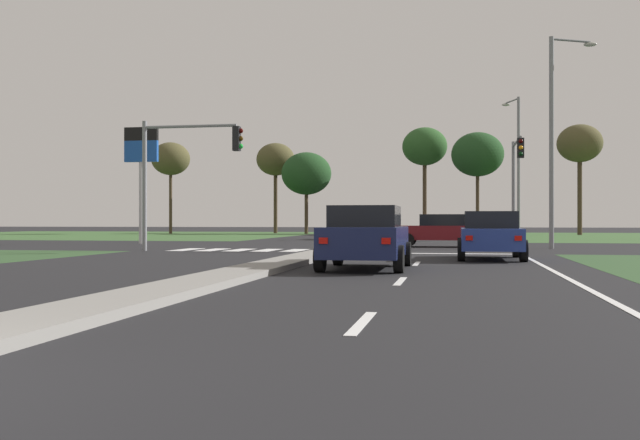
{
  "coord_description": "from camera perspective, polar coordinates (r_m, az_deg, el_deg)",
  "views": [
    {
      "loc": [
        4.59,
        -3.97,
        1.2
      ],
      "look_at": [
        -2.67,
        35.03,
        1.24
      ],
      "focal_mm": 41.22,
      "sensor_mm": 36.0,
      "label": 1
    }
  ],
  "objects": [
    {
      "name": "ground_plane",
      "position": [
        34.3,
        2.85,
        -2.06
      ],
      "size": [
        200.0,
        200.0,
        0.0
      ],
      "primitive_type": "plane",
      "color": "black"
    },
    {
      "name": "grass_verge_far_left",
      "position": [
        65.77,
        -16.69,
        -1.09
      ],
      "size": [
        35.0,
        35.0,
        0.01
      ],
      "primitive_type": "cube",
      "color": "#385B2D",
      "rests_on": "ground"
    },
    {
      "name": "median_island_near",
      "position": [
        15.7,
        -6.5,
        -4.18
      ],
      "size": [
        1.2,
        22.0,
        0.14
      ],
      "primitive_type": "cube",
      "color": "gray",
      "rests_on": "ground"
    },
    {
      "name": "median_island_far",
      "position": [
        59.16,
        6.09,
        -1.15
      ],
      "size": [
        1.2,
        36.0,
        0.14
      ],
      "primitive_type": "cube",
      "color": "#ADA89E",
      "rests_on": "ground"
    },
    {
      "name": "lane_dash_near",
      "position": [
        8.67,
        3.27,
        -7.97
      ],
      "size": [
        0.14,
        2.0,
        0.01
      ],
      "primitive_type": "cube",
      "color": "silver",
      "rests_on": "ground"
    },
    {
      "name": "lane_dash_second",
      "position": [
        14.61,
        6.26,
        -4.74
      ],
      "size": [
        0.14,
        2.0,
        0.01
      ],
      "primitive_type": "cube",
      "color": "silver",
      "rests_on": "ground"
    },
    {
      "name": "lane_dash_third",
      "position": [
        20.58,
        7.51,
        -3.38
      ],
      "size": [
        0.14,
        2.0,
        0.01
      ],
      "primitive_type": "cube",
      "color": "silver",
      "rests_on": "ground"
    },
    {
      "name": "edge_line_right",
      "position": [
        16.17,
        18.6,
        -4.29
      ],
      "size": [
        0.14,
        24.0,
        0.01
      ],
      "primitive_type": "cube",
      "color": "silver",
      "rests_on": "ground"
    },
    {
      "name": "stop_bar_near",
      "position": [
        27.01,
        8.87,
        -2.59
      ],
      "size": [
        6.4,
        0.5,
        0.01
      ],
      "primitive_type": "cube",
      "color": "silver",
      "rests_on": "ground"
    },
    {
      "name": "crosswalk_bar_near",
      "position": [
        30.82,
        -10.36,
        -2.27
      ],
      "size": [
        0.7,
        2.8,
        0.01
      ],
      "primitive_type": "cube",
      "color": "silver",
      "rests_on": "ground"
    },
    {
      "name": "crosswalk_bar_second",
      "position": [
        30.43,
        -8.34,
        -2.3
      ],
      "size": [
        0.7,
        2.8,
        0.01
      ],
      "primitive_type": "cube",
      "color": "silver",
      "rests_on": "ground"
    },
    {
      "name": "crosswalk_bar_third",
      "position": [
        30.08,
        -6.26,
        -2.33
      ],
      "size": [
        0.7,
        2.8,
        0.01
      ],
      "primitive_type": "cube",
      "color": "silver",
      "rests_on": "ground"
    },
    {
      "name": "crosswalk_bar_fourth",
      "position": [
        29.77,
        -4.14,
        -2.35
      ],
      "size": [
        0.7,
        2.8,
        0.01
      ],
      "primitive_type": "cube",
      "color": "silver",
      "rests_on": "ground"
    },
    {
      "name": "crosswalk_bar_fifth",
      "position": [
        29.49,
        -1.98,
        -2.37
      ],
      "size": [
        0.7,
        2.8,
        0.01
      ],
      "primitive_type": "cube",
      "color": "silver",
      "rests_on": "ground"
    },
    {
      "name": "crosswalk_bar_sixth",
      "position": [
        29.27,
        0.22,
        -2.39
      ],
      "size": [
        0.7,
        2.8,
        0.01
      ],
      "primitive_type": "cube",
      "color": "silver",
      "rests_on": "ground"
    },
    {
      "name": "car_maroon_near",
      "position": [
        34.13,
        9.28,
        -0.78
      ],
      "size": [
        4.39,
        2.0,
        1.49
      ],
      "rotation": [
        0.0,
        0.0,
        1.57
      ],
      "color": "maroon",
      "rests_on": "ground"
    },
    {
      "name": "car_navy_second",
      "position": [
        18.25,
        3.58,
        -1.31
      ],
      "size": [
        2.06,
        4.18,
        1.57
      ],
      "color": "#161E47",
      "rests_on": "ground"
    },
    {
      "name": "car_blue_third",
      "position": [
        23.37,
        13.08,
        -1.13
      ],
      "size": [
        2.0,
        4.18,
        1.48
      ],
      "color": "navy",
      "rests_on": "ground"
    },
    {
      "name": "car_teal_fifth",
      "position": [
        47.21,
        2.3,
        -0.56
      ],
      "size": [
        1.95,
        4.33,
        1.54
      ],
      "rotation": [
        0.0,
        0.0,
        3.14
      ],
      "color": "#19565B",
      "rests_on": "ground"
    },
    {
      "name": "traffic_signal_far_right",
      "position": [
        39.0,
        14.98,
        3.73
      ],
      "size": [
        0.32,
        4.82,
        5.44
      ],
      "color": "gray",
      "rests_on": "ground"
    },
    {
      "name": "traffic_signal_near_left",
      "position": [
        29.46,
        -10.72,
        4.51
      ],
      "size": [
        4.15,
        0.32,
        5.16
      ],
      "color": "gray",
      "rests_on": "ground"
    },
    {
      "name": "street_lamp_second",
      "position": [
        33.26,
        17.81,
        6.65
      ],
      "size": [
        2.11,
        1.11,
        9.09
      ],
      "color": "gray",
      "rests_on": "ground"
    },
    {
      "name": "street_lamp_third",
      "position": [
        50.02,
        15.07,
        4.53
      ],
      "size": [
        1.06,
        2.12,
        9.31
      ],
      "color": "gray",
      "rests_on": "ground"
    },
    {
      "name": "pedestrian_at_median",
      "position": [
        47.21,
        4.78,
        -0.01
      ],
      "size": [
        0.34,
        0.34,
        1.81
      ],
      "rotation": [
        0.0,
        0.0,
        5.88
      ],
      "color": "#232833",
      "rests_on": "median_island_far"
    },
    {
      "name": "fuel_price_totem",
      "position": [
        39.33,
        -13.7,
        4.66
      ],
      "size": [
        1.8,
        0.24,
        6.05
      ],
      "color": "silver",
      "rests_on": "ground"
    },
    {
      "name": "treeline_near",
      "position": [
        69.29,
        -11.52,
        4.64
      ],
      "size": [
        3.56,
        3.56,
        8.43
      ],
      "color": "#423323",
      "rests_on": "ground"
    },
    {
      "name": "treeline_second",
      "position": [
        70.74,
        -3.47,
        4.67
      ],
      "size": [
        3.67,
        3.67,
        8.66
      ],
      "color": "#423323",
      "rests_on": "ground"
    },
    {
      "name": "treeline_third",
      "position": [
        67.17,
        -1.07,
        3.61
      ],
      "size": [
        4.57,
        4.57,
        7.45
      ],
      "color": "#423323",
      "rests_on": "ground"
    },
    {
      "name": "treeline_fourth",
      "position": [
        69.12,
        8.13,
        5.62
      ],
      "size": [
        4.15,
        4.15,
        9.87
      ],
      "color": "#423323",
      "rests_on": "ground"
    },
    {
      "name": "treeline_fifth",
      "position": [
        66.0,
        12.13,
        4.98
      ],
      "size": [
        4.57,
        4.57,
        8.96
      ],
      "color": "#423323",
      "rests_on": "ground"
    },
    {
      "name": "treeline_sixth",
      "position": [
        65.67,
        19.52,
        5.56
      ],
      "size": [
        3.75,
        3.75,
        9.3
      ],
      "color": "#423323",
      "rests_on": "ground"
    }
  ]
}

